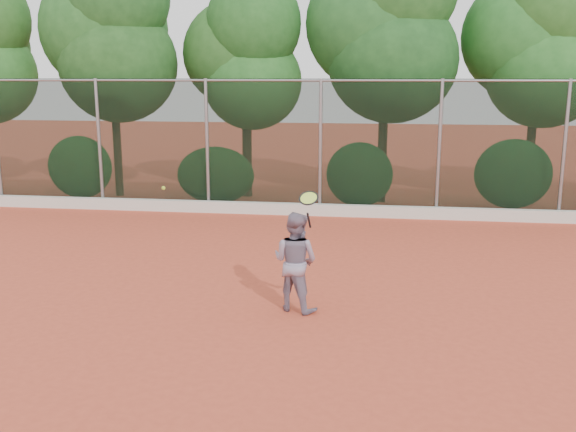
# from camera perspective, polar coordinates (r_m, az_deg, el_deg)

# --- Properties ---
(ground) EXTENTS (80.00, 80.00, 0.00)m
(ground) POSITION_cam_1_polar(r_m,az_deg,el_deg) (10.23, -0.79, -8.05)
(ground) COLOR #C5482E
(ground) RESTS_ON ground
(concrete_curb) EXTENTS (24.00, 0.20, 0.30)m
(concrete_curb) POSITION_cam_1_polar(r_m,az_deg,el_deg) (16.72, 2.77, 0.55)
(concrete_curb) COLOR silver
(concrete_curb) RESTS_ON ground
(tennis_player) EXTENTS (0.93, 0.84, 1.55)m
(tennis_player) POSITION_cam_1_polar(r_m,az_deg,el_deg) (9.88, 0.66, -4.06)
(tennis_player) COLOR gray
(tennis_player) RESTS_ON ground
(chainlink_fence) EXTENTS (24.09, 0.09, 3.50)m
(chainlink_fence) POSITION_cam_1_polar(r_m,az_deg,el_deg) (16.63, 2.89, 6.45)
(chainlink_fence) COLOR black
(chainlink_fence) RESTS_ON ground
(foliage_backdrop) EXTENTS (23.70, 3.63, 7.55)m
(foliage_backdrop) POSITION_cam_1_polar(r_m,az_deg,el_deg) (18.58, 1.81, 14.94)
(foliage_backdrop) COLOR #3B2516
(foliage_backdrop) RESTS_ON ground
(tennis_racket) EXTENTS (0.33, 0.31, 0.58)m
(tennis_racket) POSITION_cam_1_polar(r_m,az_deg,el_deg) (9.45, 1.85, 1.37)
(tennis_racket) COLOR black
(tennis_racket) RESTS_ON ground
(tennis_ball_in_flight) EXTENTS (0.06, 0.06, 0.06)m
(tennis_ball_in_flight) POSITION_cam_1_polar(r_m,az_deg,el_deg) (10.57, -11.01, 2.46)
(tennis_ball_in_flight) COLOR #B3D630
(tennis_ball_in_flight) RESTS_ON ground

